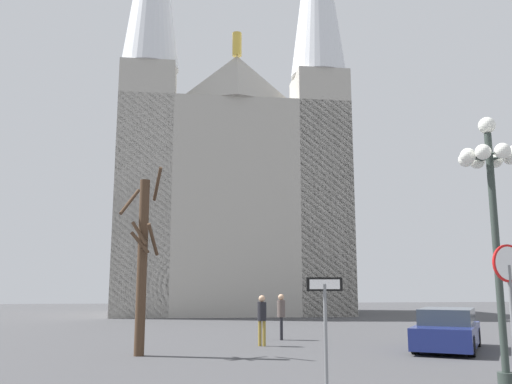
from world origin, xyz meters
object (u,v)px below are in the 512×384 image
object	(u,v)px
one_way_arrow_sign	(325,319)
bare_tree	(142,260)
parked_car_near_navy	(447,330)
cathedral	(232,174)
street_lamp	(492,191)
stop_sign	(510,292)
pedestrian_standing	(262,315)
pedestrian_walking	(281,312)

from	to	relation	value
one_way_arrow_sign	bare_tree	xyz separation A→B (m)	(-4.02, 6.99, 1.42)
bare_tree	parked_car_near_navy	distance (m)	10.39
cathedral	bare_tree	bearing A→B (deg)	-101.73
cathedral	one_way_arrow_sign	distance (m)	32.26
one_way_arrow_sign	street_lamp	size ratio (longest dim) A/B	0.38
stop_sign	pedestrian_standing	world-z (taller)	stop_sign
cathedral	parked_car_near_navy	world-z (taller)	cathedral
parked_car_near_navy	pedestrian_walking	world-z (taller)	pedestrian_walking
stop_sign	bare_tree	distance (m)	10.79
bare_tree	pedestrian_walking	bearing A→B (deg)	39.14
street_lamp	pedestrian_standing	xyz separation A→B (m)	(-4.00, 8.42, -3.13)
pedestrian_walking	pedestrian_standing	bearing A→B (deg)	-117.51
parked_car_near_navy	cathedral	bearing A→B (deg)	102.32
pedestrian_standing	street_lamp	bearing A→B (deg)	-64.58
one_way_arrow_sign	pedestrian_standing	size ratio (longest dim) A/B	1.28
street_lamp	parked_car_near_navy	distance (m)	7.65
one_way_arrow_sign	bare_tree	size ratio (longest dim) A/B	0.39
cathedral	pedestrian_standing	size ratio (longest dim) A/B	20.17
street_lamp	pedestrian_standing	bearing A→B (deg)	115.42
stop_sign	one_way_arrow_sign	distance (m)	3.50
stop_sign	one_way_arrow_sign	bearing A→B (deg)	166.07
one_way_arrow_sign	street_lamp	world-z (taller)	street_lamp
one_way_arrow_sign	street_lamp	distance (m)	4.98
stop_sign	street_lamp	bearing A→B (deg)	64.24
stop_sign	street_lamp	size ratio (longest dim) A/B	0.49
cathedral	pedestrian_standing	xyz separation A→B (m)	(-0.84, -21.74, -9.69)
stop_sign	cathedral	bearing A→B (deg)	94.35
cathedral	pedestrian_walking	world-z (taller)	cathedral
one_way_arrow_sign	pedestrian_standing	world-z (taller)	one_way_arrow_sign
cathedral	pedestrian_walking	size ratio (longest dim) A/B	20.07
one_way_arrow_sign	pedestrian_walking	distance (m)	11.29
stop_sign	one_way_arrow_sign	world-z (taller)	stop_sign
street_lamp	bare_tree	world-z (taller)	street_lamp
cathedral	parked_car_near_navy	size ratio (longest dim) A/B	7.39
street_lamp	bare_tree	xyz separation A→B (m)	(-8.12, 6.27, -1.30)
one_way_arrow_sign	parked_car_near_navy	xyz separation A→B (m)	(6.12, 7.19, -0.84)
one_way_arrow_sign	pedestrian_walking	world-z (taller)	one_way_arrow_sign
street_lamp	parked_car_near_navy	world-z (taller)	street_lamp
stop_sign	parked_car_near_navy	size ratio (longest dim) A/B	0.60
cathedral	pedestrian_walking	distance (m)	21.92
street_lamp	parked_car_near_navy	size ratio (longest dim) A/B	1.22
one_way_arrow_sign	bare_tree	world-z (taller)	bare_tree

